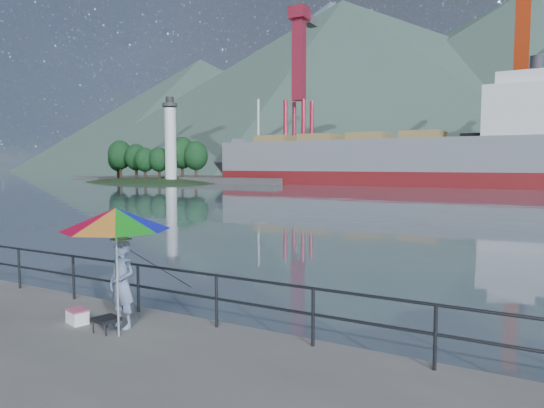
{
  "coord_description": "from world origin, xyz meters",
  "views": [
    {
      "loc": [
        8.27,
        -5.67,
        3.09
      ],
      "look_at": [
        1.83,
        6.0,
        2.0
      ],
      "focal_mm": 32.0,
      "sensor_mm": 36.0,
      "label": 1
    }
  ],
  "objects_px": {
    "fisherman": "(122,284)",
    "beach_umbrella": "(116,219)",
    "bulk_carrier": "(401,158)",
    "cooler_bag": "(77,317)"
  },
  "relations": [
    {
      "from": "fisherman",
      "to": "beach_umbrella",
      "type": "bearing_deg",
      "value": -47.86
    },
    {
      "from": "beach_umbrella",
      "to": "bulk_carrier",
      "type": "distance_m",
      "value": 72.26
    },
    {
      "from": "cooler_bag",
      "to": "bulk_carrier",
      "type": "bearing_deg",
      "value": 115.62
    },
    {
      "from": "fisherman",
      "to": "bulk_carrier",
      "type": "relative_size",
      "value": 0.03
    },
    {
      "from": "beach_umbrella",
      "to": "bulk_carrier",
      "type": "bearing_deg",
      "value": 100.16
    },
    {
      "from": "fisherman",
      "to": "beach_umbrella",
      "type": "height_order",
      "value": "beach_umbrella"
    },
    {
      "from": "fisherman",
      "to": "bulk_carrier",
      "type": "height_order",
      "value": "bulk_carrier"
    },
    {
      "from": "fisherman",
      "to": "beach_umbrella",
      "type": "relative_size",
      "value": 0.72
    },
    {
      "from": "beach_umbrella",
      "to": "fisherman",
      "type": "bearing_deg",
      "value": 127.08
    },
    {
      "from": "cooler_bag",
      "to": "fisherman",
      "type": "bearing_deg",
      "value": 32.29
    }
  ]
}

